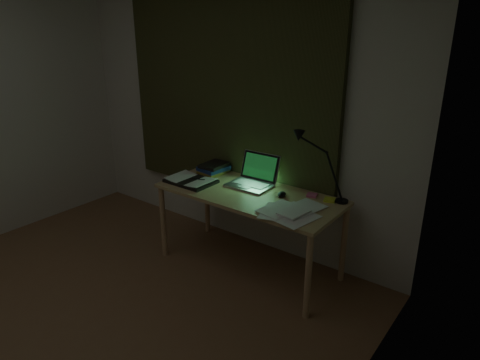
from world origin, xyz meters
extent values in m
cube|color=brown|center=(0.00, 0.00, 0.00)|extent=(3.50, 4.00, 0.00)
cube|color=beige|center=(0.00, 2.00, 1.25)|extent=(3.50, 0.00, 2.50)
cube|color=beige|center=(1.75, 0.00, 1.25)|extent=(0.00, 4.00, 2.50)
cube|color=#2A2D16|center=(0.00, 1.96, 1.45)|extent=(2.20, 0.06, 2.00)
ellipsoid|color=black|center=(0.78, 1.68, 0.70)|extent=(0.08, 0.11, 0.04)
cube|color=#C5D12C|center=(1.11, 1.82, 0.69)|extent=(0.10, 0.10, 0.02)
cube|color=#E2578B|center=(0.96, 1.83, 0.69)|extent=(0.10, 0.10, 0.02)
camera|label=1|loc=(2.36, -0.96, 1.95)|focal=32.00mm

